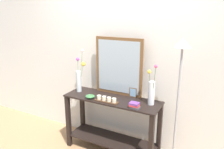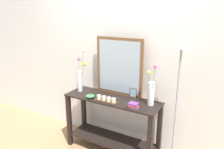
# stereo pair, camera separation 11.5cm
# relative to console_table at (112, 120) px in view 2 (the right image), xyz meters

# --- Properties ---
(wall_back) EXTENTS (6.40, 0.08, 2.70)m
(wall_back) POSITION_rel_console_table_xyz_m (0.00, 0.33, 0.87)
(wall_back) COLOR silver
(wall_back) RESTS_ON ground
(console_table) EXTENTS (1.32, 0.43, 0.81)m
(console_table) POSITION_rel_console_table_xyz_m (0.00, 0.00, 0.00)
(console_table) COLOR black
(console_table) RESTS_ON ground
(mirror_leaning) EXTENTS (0.69, 0.03, 0.80)m
(mirror_leaning) POSITION_rel_console_table_xyz_m (0.01, 0.18, 0.72)
(mirror_leaning) COLOR brown
(mirror_leaning) RESTS_ON console_table
(tall_vase_left) EXTENTS (0.12, 0.14, 0.61)m
(tall_vase_left) POSITION_rel_console_table_xyz_m (-0.54, 0.03, 0.55)
(tall_vase_left) COLOR silver
(tall_vase_left) RESTS_ON console_table
(vase_right) EXTENTS (0.14, 0.13, 0.53)m
(vase_right) POSITION_rel_console_table_xyz_m (0.52, 0.05, 0.50)
(vase_right) COLOR silver
(vase_right) RESTS_ON console_table
(candle_tray) EXTENTS (0.32, 0.09, 0.07)m
(candle_tray) POSITION_rel_console_table_xyz_m (-0.01, -0.13, 0.35)
(candle_tray) COLOR #472D1C
(candle_tray) RESTS_ON console_table
(picture_frame_small) EXTENTS (0.11, 0.01, 0.13)m
(picture_frame_small) POSITION_rel_console_table_xyz_m (0.23, 0.17, 0.39)
(picture_frame_small) COLOR brown
(picture_frame_small) RESTS_ON console_table
(decorative_bowl) EXTENTS (0.13, 0.13, 0.05)m
(decorative_bowl) POSITION_rel_console_table_xyz_m (-0.26, -0.13, 0.35)
(decorative_bowl) COLOR #38703D
(decorative_bowl) RESTS_ON console_table
(book_stack) EXTENTS (0.13, 0.10, 0.07)m
(book_stack) POSITION_rel_console_table_xyz_m (0.39, -0.15, 0.36)
(book_stack) COLOR #424247
(book_stack) RESTS_ON console_table
(floor_lamp) EXTENTS (0.24, 0.24, 1.67)m
(floor_lamp) POSITION_rel_console_table_xyz_m (0.86, -0.04, 0.64)
(floor_lamp) COLOR #9E9EA3
(floor_lamp) RESTS_ON ground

